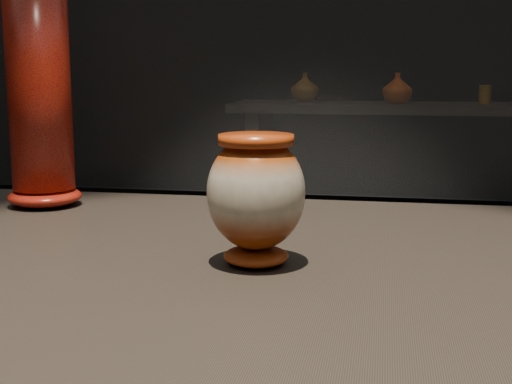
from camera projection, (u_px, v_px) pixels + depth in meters
main_vase at (256, 194)px, 0.84m from camera, size 0.14×0.14×0.16m
tall_vase at (39, 94)px, 1.18m from camera, size 0.13×0.13×0.39m
back_shelf at (396, 147)px, 4.35m from camera, size 2.00×0.60×0.90m
back_vase_left at (305, 87)px, 4.43m from camera, size 0.18×0.18×0.18m
back_vase_mid at (397, 88)px, 4.25m from camera, size 0.19×0.19×0.18m
back_vase_right at (485, 95)px, 4.24m from camera, size 0.07×0.07×0.11m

